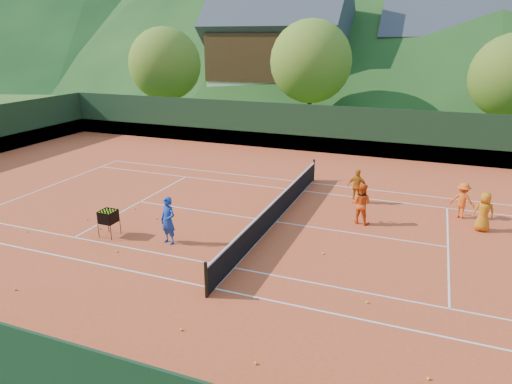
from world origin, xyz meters
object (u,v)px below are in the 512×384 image
(student_b, at_px, (357,186))
(tennis_net, at_px, (276,210))
(chalet_left, at_px, (279,51))
(coach, at_px, (168,221))
(student_c, at_px, (484,212))
(chalet_mid, at_px, (447,59))
(student_a, at_px, (361,204))
(ball_hopper, at_px, (108,217))
(student_d, at_px, (462,200))

(student_b, relative_size, tennis_net, 0.13)
(tennis_net, relative_size, chalet_left, 0.87)
(coach, xyz_separation_m, chalet_left, (-7.11, 33.25, 4.76))
(student_c, relative_size, chalet_mid, 0.12)
(student_a, distance_m, ball_hopper, 9.60)
(tennis_net, bearing_deg, student_c, 14.86)
(student_d, bearing_deg, coach, 46.96)
(chalet_left, bearing_deg, student_d, -57.83)
(chalet_left, distance_m, chalet_mid, 16.51)
(student_a, distance_m, chalet_mid, 33.28)
(tennis_net, xyz_separation_m, chalet_left, (-10.00, 30.00, 5.13))
(student_a, distance_m, student_b, 2.35)
(student_b, height_order, student_d, student_b)
(student_c, height_order, chalet_mid, chalet_mid)
(student_c, bearing_deg, student_b, -23.64)
(tennis_net, relative_size, ball_hopper, 12.07)
(student_d, bearing_deg, chalet_left, -44.19)
(tennis_net, relative_size, chalet_mid, 0.95)
(coach, distance_m, tennis_net, 4.36)
(ball_hopper, bearing_deg, student_a, 28.81)
(chalet_mid, bearing_deg, student_d, -88.37)
(coach, height_order, student_b, coach)
(tennis_net, distance_m, chalet_mid, 34.81)
(student_b, bearing_deg, chalet_mid, -86.44)
(coach, xyz_separation_m, student_a, (6.04, 4.36, -0.05))
(ball_hopper, distance_m, chalet_mid, 39.40)
(student_d, distance_m, ball_hopper, 13.85)
(chalet_left, bearing_deg, student_a, -65.52)
(coach, height_order, ball_hopper, coach)
(student_a, xyz_separation_m, ball_hopper, (-8.41, -4.63, -0.06))
(coach, height_order, student_c, coach)
(student_c, bearing_deg, chalet_mid, -95.11)
(student_a, xyz_separation_m, student_c, (4.42, 0.90, -0.05))
(student_b, xyz_separation_m, tennis_net, (-2.63, -3.40, -0.26))
(ball_hopper, height_order, chalet_mid, chalet_mid)
(coach, relative_size, student_a, 1.06)
(coach, xyz_separation_m, student_b, (5.52, 6.65, -0.10))
(student_b, height_order, tennis_net, student_b)
(chalet_left, xyz_separation_m, chalet_mid, (16.00, 4.00, -0.66))
(chalet_left, bearing_deg, student_b, -64.60)
(coach, relative_size, student_b, 1.14)
(tennis_net, distance_m, chalet_left, 32.04)
(coach, bearing_deg, student_d, 47.32)
(student_a, height_order, student_c, student_a)
(student_b, bearing_deg, student_a, 112.70)
(tennis_net, bearing_deg, ball_hopper, -146.22)
(student_c, bearing_deg, ball_hopper, 15.39)
(coach, xyz_separation_m, tennis_net, (2.89, 3.25, -0.36))
(student_d, xyz_separation_m, chalet_left, (-16.88, 26.83, 4.89))
(coach, distance_m, ball_hopper, 2.39)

